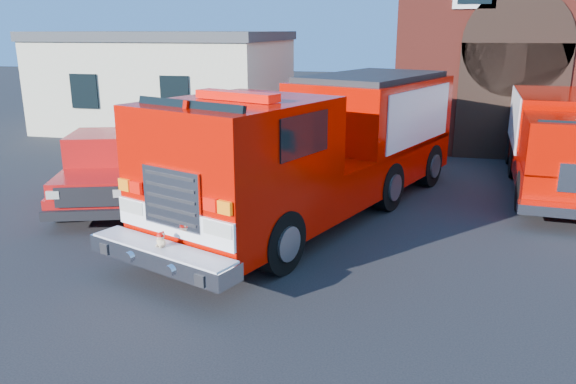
% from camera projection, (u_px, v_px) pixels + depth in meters
% --- Properties ---
extents(ground, '(100.00, 100.00, 0.00)m').
position_uv_depth(ground, '(300.00, 233.00, 12.73)').
color(ground, black).
rests_on(ground, ground).
extents(parking_stripe_mid, '(0.12, 3.00, 0.01)m').
position_uv_depth(parking_stripe_mid, '(568.00, 201.00, 15.03)').
color(parking_stripe_mid, yellow).
rests_on(parking_stripe_mid, ground).
extents(parking_stripe_far, '(0.12, 3.00, 0.01)m').
position_uv_depth(parking_stripe_far, '(546.00, 174.00, 17.83)').
color(parking_stripe_far, yellow).
rests_on(parking_stripe_far, ground).
extents(side_building, '(10.20, 8.20, 4.35)m').
position_uv_depth(side_building, '(171.00, 79.00, 26.25)').
color(side_building, beige).
rests_on(side_building, ground).
extents(fire_engine, '(6.66, 11.05, 3.30)m').
position_uv_depth(fire_engine, '(324.00, 146.00, 13.69)').
color(fire_engine, black).
rests_on(fire_engine, ground).
extents(pickup_truck, '(3.74, 6.02, 1.86)m').
position_uv_depth(pickup_truck, '(112.00, 167.00, 15.08)').
color(pickup_truck, black).
rests_on(pickup_truck, ground).
extents(secondary_truck, '(3.14, 8.21, 2.60)m').
position_uv_depth(secondary_truck, '(560.00, 139.00, 15.98)').
color(secondary_truck, black).
rests_on(secondary_truck, ground).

